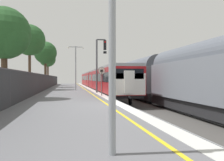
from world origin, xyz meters
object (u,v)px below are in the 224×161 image
Objects in this scene: signal_gantry at (99,59)px; background_tree_left at (47,60)px; freight_train_adjacent_track at (127,77)px; background_tree_right at (45,53)px; commuter_train_at_platform at (97,80)px; speed_limit_sign at (102,77)px; platform_lamp_mid at (76,64)px; background_tree_back at (29,41)px; background_tree_centre at (6,35)px.

signal_gantry is 27.43m from background_tree_left.
freight_train_adjacent_track is 13.87m from background_tree_right.
commuter_train_at_platform is at bearing -53.23° from background_tree_left.
commuter_train_at_platform is 9.44m from background_tree_right.
background_tree_left is (-7.48, 26.32, 1.93)m from signal_gantry.
signal_gantry is 2.29× the size of speed_limit_sign.
platform_lamp_mid is 6.53m from background_tree_back.
commuter_train_at_platform is at bearing 136.21° from freight_train_adjacent_track.
freight_train_adjacent_track is 14.67m from background_tree_back.
background_tree_centre is (-12.83, -17.32, 2.86)m from freight_train_adjacent_track.
background_tree_left is 0.86× the size of background_tree_back.
freight_train_adjacent_track is 7.22× the size of background_tree_right.
background_tree_right is at bearing 172.48° from commuter_train_at_platform.
background_tree_back is at bearing -97.12° from background_tree_right.
freight_train_adjacent_track is 9.87× the size of platform_lamp_mid.
speed_limit_sign is 14.29m from background_tree_back.
background_tree_centre is (-5.09, -12.31, 1.24)m from platform_lamp_mid.
background_tree_back reaches higher than signal_gantry.
signal_gantry is at bearing -40.34° from background_tree_back.
background_tree_back reaches higher than platform_lamp_mid.
signal_gantry is at bearing -74.13° from background_tree_left.
background_tree_left reaches higher than freight_train_adjacent_track.
background_tree_centre is 0.86× the size of background_tree_right.
speed_limit_sign is at bearing -79.18° from platform_lamp_mid.
platform_lamp_mid is 0.85× the size of background_tree_centre.
freight_train_adjacent_track is 6.55× the size of background_tree_back.
commuter_train_at_platform is 9.81m from platform_lamp_mid.
speed_limit_sign is at bearing -55.82° from background_tree_back.
speed_limit_sign is at bearing -71.82° from background_tree_right.
background_tree_left reaches higher than background_tree_centre.
background_tree_back is (-7.95, 6.75, 2.72)m from signal_gantry.
commuter_train_at_platform is at bearing 67.36° from background_tree_centre.
background_tree_back reaches higher than background_tree_right.
freight_train_adjacent_track reaches higher than commuter_train_at_platform.
signal_gantry is 5.90m from platform_lamp_mid.
background_tree_centre reaches higher than commuter_train_at_platform.
freight_train_adjacent_track is at bearing 15.44° from background_tree_back.
background_tree_right reaches higher than platform_lamp_mid.
speed_limit_sign is 0.29× the size of background_tree_back.
platform_lamp_mid is at bearing 112.37° from signal_gantry.
background_tree_left is at bearing 103.05° from speed_limit_sign.
platform_lamp_mid is 0.77× the size of background_tree_left.
speed_limit_sign is 0.32× the size of background_tree_right.
background_tree_centre is (0.15, -33.17, -0.88)m from background_tree_left.
freight_train_adjacent_track is 20.83m from background_tree_left.
background_tree_centre is at bearing -91.20° from background_tree_right.
background_tree_left reaches higher than platform_lamp_mid.
signal_gantry reaches higher than platform_lamp_mid.
speed_limit_sign is (-5.85, -14.90, -0.07)m from freight_train_adjacent_track.
commuter_train_at_platform is 7.62× the size of signal_gantry.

